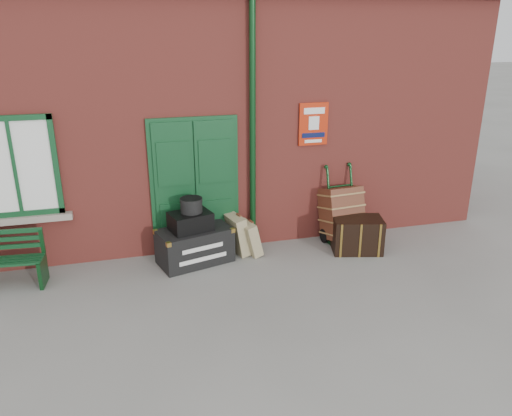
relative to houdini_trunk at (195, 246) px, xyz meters
name	(u,v)px	position (x,y,z in m)	size (l,w,h in m)	color
ground	(235,290)	(0.40, -1.06, -0.28)	(80.00, 80.00, 0.00)	gray
station_building	(192,104)	(0.40, 2.43, 1.88)	(10.30, 4.30, 4.36)	#A73F35
houdini_trunk	(195,246)	(0.00, 0.00, 0.00)	(1.13, 0.62, 0.57)	black
strongbox	(190,221)	(-0.05, 0.00, 0.42)	(0.62, 0.45, 0.28)	black
hatbox	(191,205)	(-0.02, 0.03, 0.68)	(0.34, 0.34, 0.23)	black
suitcase_back	(238,234)	(0.74, 0.14, 0.05)	(0.19, 0.46, 0.65)	tan
suitcase_front	(250,238)	(0.92, 0.04, 0.01)	(0.17, 0.42, 0.56)	tan
porter_trolley	(342,214)	(2.59, 0.16, 0.23)	(0.71, 0.75, 1.32)	black
dark_trunk	(357,235)	(2.68, -0.29, 0.01)	(0.80, 0.53, 0.58)	black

